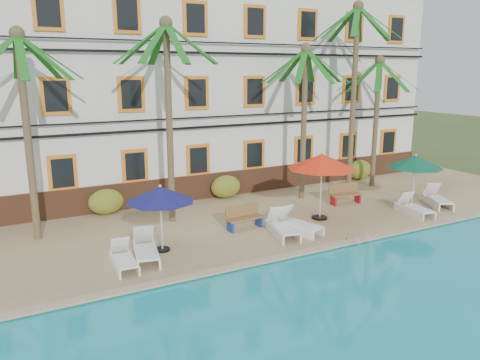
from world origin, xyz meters
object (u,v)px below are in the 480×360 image
umbrella_green (415,162)px  lounger_b (146,250)px  palm_a (24,107)px  pool_ladder (358,242)px  lounger_e (414,208)px  bench_right (345,193)px  lounger_f (437,199)px  umbrella_red (322,162)px  umbrella_blue (160,195)px  lounger_c (282,227)px  palm_b (168,94)px  bench_left (244,217)px  palm_e (377,103)px  lounger_d (297,224)px  palm_d (355,75)px  lounger_a (124,259)px  palm_c (304,100)px

umbrella_green → lounger_b: (-12.27, -0.17, -1.75)m
palm_a → pool_ladder: 12.54m
lounger_e → bench_right: bench_right is taller
lounger_f → palm_a: bearing=167.1°
umbrella_red → umbrella_blue: bearing=-177.3°
umbrella_green → lounger_c: bearing=-177.4°
palm_b → bench_left: bearing=-45.6°
palm_a → bench_left: bearing=-19.4°
palm_e → lounger_e: 6.53m
umbrella_blue → lounger_d: (5.14, -0.54, -1.67)m
palm_e → lounger_c: size_ratio=3.16×
palm_a → pool_ladder: (10.07, -5.75, -4.78)m
palm_b → umbrella_blue: bearing=-116.0°
lounger_f → palm_d: bearing=117.4°
lounger_d → lounger_f: 7.68m
umbrella_green → pool_ladder: bearing=-156.2°
lounger_d → bench_right: (4.18, 2.19, 0.16)m
lounger_e → bench_right: (-1.51, 2.69, 0.18)m
palm_a → pool_ladder: bearing=-29.7°
umbrella_blue → lounger_c: size_ratio=1.09×
lounger_f → pool_ladder: lounger_f is taller
umbrella_green → lounger_e: umbrella_green is taller
lounger_b → lounger_e: 11.55m
umbrella_green → lounger_b: umbrella_green is taller
palm_d → bench_left: palm_d is taller
umbrella_red → bench_left: umbrella_red is taller
lounger_a → palm_c: bearing=23.1°
lounger_b → bench_left: 4.39m
bench_left → bench_right: 5.87m
palm_b → palm_c: palm_b is taller
umbrella_blue → bench_left: (3.53, 0.71, -1.51)m
palm_e → umbrella_blue: 13.57m
palm_a → lounger_f: 17.48m
palm_e → lounger_e: bearing=-113.4°
lounger_c → bench_right: 5.36m
palm_e → lounger_a: 15.56m
palm_e → umbrella_red: 7.09m
palm_b → lounger_a: bearing=-128.8°
palm_b → umbrella_green: size_ratio=3.29×
lounger_a → lounger_b: 0.87m
palm_a → lounger_b: size_ratio=3.47×
lounger_d → pool_ladder: lounger_d is taller
bench_right → palm_c: bearing=125.0°
umbrella_blue → lounger_e: 11.01m
palm_b → lounger_c: palm_b is taller
palm_e → pool_ladder: bearing=-136.2°
lounger_f → umbrella_green: bearing=166.6°
bench_left → lounger_b: bearing=-165.0°
palm_e → lounger_c: 10.23m
palm_a → lounger_c: (8.10, -3.81, -4.47)m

